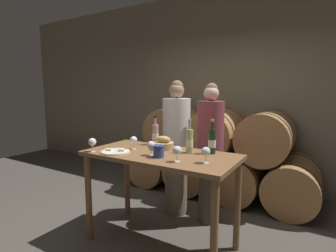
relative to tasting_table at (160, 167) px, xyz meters
The scene contains 17 objects.
ground_plane 0.81m from the tasting_table, ahead, with size 10.00×10.00×0.00m, color #4C473F.
stone_wall_back 2.33m from the tasting_table, 90.00° to the left, with size 10.00×0.12×3.20m.
barrel_stack 1.61m from the tasting_table, 90.00° to the left, with size 2.81×0.96×1.29m.
tasting_table is the anchor object (origin of this frame).
person_left 0.74m from the tasting_table, 106.88° to the left, with size 0.34×0.34×1.69m.
person_right 0.74m from the tasting_table, 71.47° to the left, with size 0.31×0.31×1.65m.
wine_bottle_red 0.57m from the tasting_table, 29.00° to the left, with size 0.07×0.07×0.34m.
wine_bottle_white 0.39m from the tasting_table, 33.53° to the left, with size 0.07×0.07×0.33m.
wine_bottle_rose 0.49m from the tasting_table, 130.49° to the left, with size 0.07×0.07×0.33m.
blue_crock 0.26m from the tasting_table, 62.35° to the right, with size 0.11×0.11×0.11m.
bread_basket 0.27m from the tasting_table, 112.47° to the left, with size 0.22×0.22×0.14m.
cheese_plate 0.47m from the tasting_table, 152.86° to the right, with size 0.29×0.29×0.04m.
wine_glass_far_left 0.72m from the tasting_table, 153.80° to the right, with size 0.08×0.08×0.14m.
wine_glass_left 0.40m from the tasting_table, behind, with size 0.08×0.08×0.14m.
wine_glass_center 0.27m from the tasting_table, 100.64° to the right, with size 0.08×0.08×0.14m.
wine_glass_right 0.42m from the tasting_table, 33.01° to the right, with size 0.08×0.08×0.14m.
wine_glass_far_right 0.58m from the tasting_table, 10.89° to the right, with size 0.08×0.08×0.14m.
Camera 1 is at (1.35, -2.10, 1.56)m, focal length 28.00 mm.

